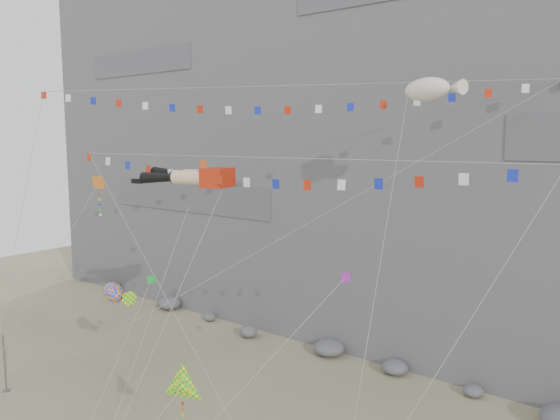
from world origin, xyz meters
TOP-DOWN VIEW (x-y plane):
  - cliff at (0.00, 32.00)m, footprint 80.00×28.00m
  - talus_boulders at (0.00, 17.00)m, footprint 60.00×3.00m
  - anchor_pole_left at (-14.64, -2.71)m, footprint 0.12×0.12m
  - legs_kite at (-2.33, 4.16)m, footprint 9.24×14.10m
  - flag_banner_upper at (-0.70, 10.39)m, footprint 34.08×22.55m
  - flag_banner_lower at (3.60, 3.98)m, footprint 31.07×7.93m
  - harlequin_kite at (-9.68, 2.20)m, footprint 6.67×7.67m
  - fish_windsock at (-7.00, 1.22)m, footprint 10.57×5.47m
  - delta_kite at (5.15, -3.70)m, footprint 3.55×5.85m
  - blimp_windsock at (9.75, 12.46)m, footprint 4.85×15.75m
  - small_kite_a at (-4.24, 6.84)m, footprint 4.56×12.83m
  - small_kite_b at (8.96, 4.14)m, footprint 6.56×10.82m
  - small_kite_c at (-2.07, 0.40)m, footprint 2.78×8.70m

SIDE VIEW (x-z plane):
  - talus_boulders at x=0.00m, z-range 0.00..1.20m
  - anchor_pole_left at x=-14.64m, z-range 0.00..4.19m
  - delta_kite at x=5.15m, z-range 2.14..10.78m
  - fish_windsock at x=-7.00m, z-range 1.63..13.81m
  - small_kite_c at x=-2.07m, z-range 3.08..15.72m
  - small_kite_b at x=8.96m, z-range 2.54..18.42m
  - harlequin_kite at x=-9.68m, z-range 6.20..23.46m
  - legs_kite at x=-2.33m, z-range 5.32..25.66m
  - small_kite_a at x=-4.24m, z-range 5.43..26.05m
  - flag_banner_lower at x=3.60m, z-range 6.84..26.87m
  - blimp_windsock at x=9.75m, z-range 8.20..33.58m
  - flag_banner_upper at x=-0.70m, z-range 6.93..36.16m
  - cliff at x=0.00m, z-range 0.00..50.00m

